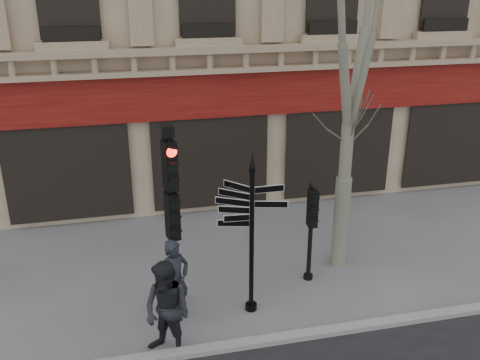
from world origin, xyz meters
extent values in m
plane|color=#5E5E63|center=(0.00, 0.00, 0.00)|extent=(80.00, 80.00, 0.00)
cube|color=gray|center=(0.00, -1.40, 0.06)|extent=(80.00, 0.25, 0.12)
cube|color=#5D090C|center=(0.00, 4.88, 3.60)|extent=(28.00, 0.25, 1.30)
cube|color=#8E755C|center=(0.00, 4.65, 4.57)|extent=(28.00, 0.35, 0.74)
cylinder|color=black|center=(-0.05, -0.24, 1.59)|extent=(0.10, 0.10, 3.19)
cylinder|color=black|center=(-0.05, -0.24, 0.07)|extent=(0.25, 0.25, 0.14)
cone|color=black|center=(-0.05, -0.24, 3.44)|extent=(0.11, 0.11, 0.32)
cylinder|color=black|center=(-1.60, 0.33, 1.87)|extent=(0.13, 0.13, 3.74)
cylinder|color=black|center=(-1.60, 0.33, 0.07)|extent=(0.28, 0.28, 0.15)
cube|color=black|center=(-1.60, 0.33, 2.16)|extent=(0.51, 0.42, 1.01)
cube|color=black|center=(-1.60, 0.33, 3.26)|extent=(0.51, 0.42, 1.01)
sphere|color=#FF0C05|center=(-1.60, 0.33, 3.54)|extent=(0.21, 0.21, 0.21)
cube|color=black|center=(-1.60, 0.33, 3.96)|extent=(0.30, 0.35, 0.21)
cylinder|color=black|center=(1.57, 0.65, 1.15)|extent=(0.11, 0.11, 2.29)
cylinder|color=black|center=(1.57, 0.65, 0.06)|extent=(0.24, 0.24, 0.13)
cube|color=black|center=(1.57, 0.65, 1.86)|extent=(0.40, 0.30, 0.87)
cylinder|color=gray|center=(2.53, 1.13, 1.15)|extent=(0.38, 0.38, 2.31)
cylinder|color=gray|center=(2.53, 1.13, 2.94)|extent=(0.29, 0.29, 1.47)
imported|color=black|center=(-1.64, -0.20, 0.92)|extent=(0.80, 0.74, 1.83)
imported|color=black|center=(-1.92, -1.30, 0.99)|extent=(1.22, 1.20, 1.98)
camera|label=1|loc=(-2.47, -9.66, 6.88)|focal=40.00mm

